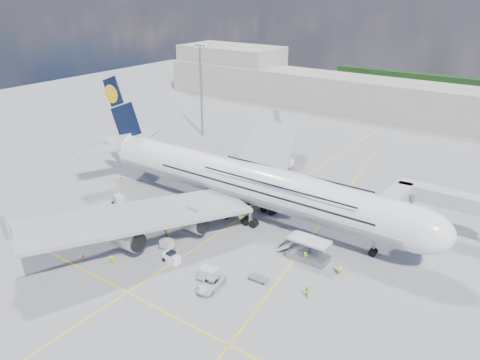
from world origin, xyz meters
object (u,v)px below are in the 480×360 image
Objects in this scene: dolly_nose_far at (259,278)px; crew_wing at (166,231)px; airliner at (248,182)px; dolly_row_b at (128,221)px; jet_bridge at (428,201)px; light_mast at (201,90)px; crew_loader at (307,292)px; cone_wing_right_outer at (83,255)px; catering_truck_inner at (280,161)px; cone_wing_left_inner at (238,170)px; cone_wing_right_inner at (127,244)px; cone_tail at (121,177)px; dolly_back at (153,208)px; baggage_tug at (171,258)px; service_van at (210,283)px; crew_van at (305,257)px; cargo_loader at (308,252)px; dolly_row_c at (167,244)px; crew_tug at (112,260)px; dolly_nose_near at (209,274)px; crew_nose at (340,270)px; catering_truck_outer at (269,156)px; cone_wing_left_outer at (303,160)px; dolly_row_a at (118,199)px.

crew_wing reaches higher than dolly_nose_far.
airliner is 27.81× the size of dolly_row_b.
jet_bridge is 74.11m from light_mast.
crew_loader reaches higher than cone_wing_right_outer.
catering_truck_inner reaches higher than cone_wing_left_inner.
cone_wing_right_inner is 0.83× the size of cone_tail.
dolly_back is 18.31m from baggage_tug.
service_van is at bearing -68.45° from airliner.
crew_loader is (61.46, -51.14, -12.29)m from light_mast.
light_mast is 14.64× the size of crew_van.
cargo_loader is 2.96× the size of dolly_row_c.
light_mast reaches higher than crew_tug.
cone_wing_right_inner is at bearing 171.20° from dolly_nose_near.
crew_nose reaches higher than dolly_row_b.
crew_nose is at bearing -31.52° from catering_truck_outer.
cone_wing_left_outer is at bearing 90.29° from dolly_row_c.
jet_bridge reaches higher than dolly_nose_near.
crew_loader reaches higher than dolly_row_b.
jet_bridge is at bearing -7.36° from catering_truck_outer.
dolly_row_c is at bearing -55.54° from light_mast.
dolly_row_b is at bearing 166.03° from dolly_row_c.
dolly_nose_far is at bearing 27.28° from crew_tug.
crew_nose is 1.00× the size of crew_wing.
dolly_row_b is 1.56× the size of crew_loader.
crew_van reaches higher than cone_wing_left_outer.
cargo_loader reaches higher than crew_loader.
dolly_row_b is 0.46× the size of catering_truck_outer.
service_van is (32.61, -11.20, -0.29)m from dolly_row_a.
cone_wing_left_inner is (-10.85, 35.19, -0.67)m from dolly_row_c.
dolly_row_c reaches higher than crew_tug.
baggage_tug reaches higher than cone_wing_right_outer.
light_mast is at bearing 99.83° from cone_tail.
dolly_row_b is 4.77× the size of cone_tail.
crew_loader is 3.68× the size of cone_wing_right_inner.
crew_van reaches higher than service_van.
dolly_nose_near reaches higher than cone_wing_left_inner.
catering_truck_inner reaches higher than dolly_nose_far.
catering_truck_inner is 3.29× the size of crew_nose.
dolly_row_c reaches higher than service_van.
crew_tug reaches higher than service_van.
airliner reaches higher than dolly_row_a.
baggage_tug is (3.36, -2.51, -0.14)m from dolly_row_c.
crew_van is at bearing 25.96° from cone_wing_right_inner.
jet_bridge is 32.49m from dolly_nose_far.
dolly_nose_far is 46.83m from catering_truck_inner.
jet_bridge is at bearing 51.37° from baggage_tug.
airliner is at bearing 93.60° from baggage_tug.
cargo_loader reaches higher than crew_tug.
crew_loader is (25.13, 1.80, -0.06)m from dolly_row_c.
jet_bridge is 49.87m from dolly_back.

